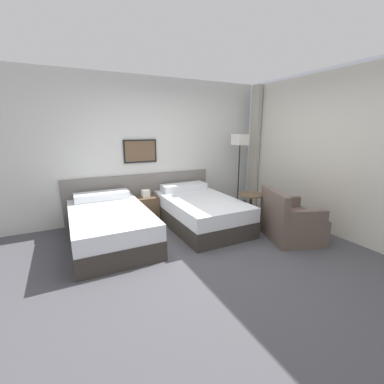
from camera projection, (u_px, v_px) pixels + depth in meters
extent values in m
plane|color=#47474C|center=(212.00, 255.00, 3.63)|extent=(16.00, 16.00, 0.00)
cube|color=silver|center=(159.00, 149.00, 5.14)|extent=(10.00, 0.06, 2.70)
cube|color=slate|center=(142.00, 196.00, 5.14)|extent=(2.90, 0.04, 0.87)
cube|color=black|center=(140.00, 151.00, 4.93)|extent=(0.64, 0.03, 0.44)
cube|color=brown|center=(140.00, 151.00, 4.92)|extent=(0.58, 0.01, 0.38)
cube|color=white|center=(341.00, 154.00, 4.11)|extent=(0.06, 4.59, 2.70)
cube|color=beige|center=(339.00, 156.00, 4.09)|extent=(0.03, 4.22, 2.64)
cube|color=#A8A393|center=(254.00, 148.00, 5.74)|extent=(0.10, 0.24, 2.64)
cube|color=#332D28|center=(111.00, 234.00, 4.01)|extent=(1.15, 1.91, 0.28)
cube|color=silver|center=(110.00, 218.00, 3.95)|extent=(1.13, 1.89, 0.23)
cube|color=silver|center=(102.00, 196.00, 4.54)|extent=(0.92, 0.34, 0.13)
cube|color=#332D28|center=(201.00, 218.00, 4.71)|extent=(1.15, 1.91, 0.28)
cube|color=silver|center=(201.00, 205.00, 4.65)|extent=(1.13, 1.89, 0.23)
cube|color=silver|center=(184.00, 187.00, 5.23)|extent=(0.92, 0.34, 0.13)
cube|color=brown|center=(146.00, 208.00, 4.99)|extent=(0.44, 0.35, 0.46)
cube|color=silver|center=(146.00, 193.00, 4.91)|extent=(0.14, 0.14, 0.14)
cylinder|color=black|center=(237.00, 208.00, 5.75)|extent=(0.24, 0.24, 0.02)
cylinder|color=black|center=(238.00, 177.00, 5.58)|extent=(0.02, 0.02, 1.39)
cube|color=silver|center=(240.00, 140.00, 5.38)|extent=(0.27, 0.27, 0.22)
cylinder|color=brown|center=(249.00, 226.00, 4.67)|extent=(0.30, 0.30, 0.01)
cylinder|color=brown|center=(250.00, 211.00, 4.59)|extent=(0.05, 0.05, 0.58)
cylinder|color=brown|center=(251.00, 195.00, 4.52)|extent=(0.45, 0.45, 0.02)
cube|color=brown|center=(292.00, 226.00, 4.14)|extent=(0.99, 1.07, 0.41)
cube|color=brown|center=(275.00, 203.00, 4.01)|extent=(0.39, 0.85, 0.39)
cube|color=brown|center=(307.00, 217.00, 3.70)|extent=(0.63, 0.30, 0.18)
cube|color=brown|center=(282.00, 202.00, 4.45)|extent=(0.63, 0.30, 0.18)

